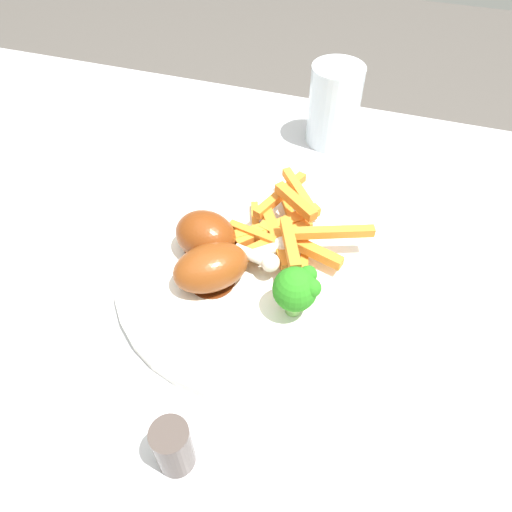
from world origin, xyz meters
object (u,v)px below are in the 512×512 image
object	(u,v)px
broccoli_floret_front	(298,287)
chicken_drumstick_far	(215,266)
chicken_drumstick_near	(209,237)
dinner_plate	(256,272)
water_glass	(334,106)
pepper_shaker	(173,447)
dining_table	(222,350)
carrot_fries_pile	(284,228)

from	to	relation	value
broccoli_floret_front	chicken_drumstick_far	bearing A→B (deg)	173.09
chicken_drumstick_near	dinner_plate	bearing A→B (deg)	-7.95
water_glass	broccoli_floret_front	bearing A→B (deg)	-84.43
chicken_drumstick_far	pepper_shaker	xyz separation A→B (m)	(0.03, -0.17, -0.01)
pepper_shaker	dinner_plate	bearing A→B (deg)	89.35
chicken_drumstick_near	dining_table	bearing A→B (deg)	-62.73
dining_table	chicken_drumstick_near	distance (m)	0.15
dinner_plate	broccoli_floret_front	distance (m)	0.08
pepper_shaker	chicken_drumstick_near	bearing A→B (deg)	103.87
dining_table	chicken_drumstick_near	world-z (taller)	chicken_drumstick_near
water_glass	pepper_shaker	bearing A→B (deg)	-93.07
carrot_fries_pile	chicken_drumstick_far	distance (m)	0.09
dining_table	broccoli_floret_front	bearing A→B (deg)	2.25
chicken_drumstick_near	water_glass	distance (m)	0.27
dining_table	pepper_shaker	bearing A→B (deg)	-80.52
broccoli_floret_front	pepper_shaker	bearing A→B (deg)	-108.61
dining_table	chicken_drumstick_near	size ratio (longest dim) A/B	9.86
broccoli_floret_front	water_glass	xyz separation A→B (m)	(-0.03, 0.30, 0.01)
dinner_plate	carrot_fries_pile	xyz separation A→B (m)	(0.02, 0.05, 0.03)
carrot_fries_pile	pepper_shaker	distance (m)	0.25
carrot_fries_pile	broccoli_floret_front	bearing A→B (deg)	-66.86
broccoli_floret_front	pepper_shaker	world-z (taller)	broccoli_floret_front
dining_table	carrot_fries_pile	xyz separation A→B (m)	(0.05, 0.09, 0.13)
chicken_drumstick_far	water_glass	distance (m)	0.30
chicken_drumstick_near	carrot_fries_pile	bearing A→B (deg)	29.97
dining_table	chicken_drumstick_far	size ratio (longest dim) A/B	10.53
carrot_fries_pile	chicken_drumstick_near	distance (m)	0.08
chicken_drumstick_far	water_glass	bearing A→B (deg)	79.07
dinner_plate	water_glass	distance (m)	0.27
broccoli_floret_front	dinner_plate	bearing A→B (deg)	144.99
dinner_plate	pepper_shaker	distance (m)	0.20
dining_table	pepper_shaker	distance (m)	0.21
water_glass	pepper_shaker	world-z (taller)	water_glass
broccoli_floret_front	chicken_drumstick_far	xyz separation A→B (m)	(-0.09, 0.01, -0.01)
broccoli_floret_front	carrot_fries_pile	size ratio (longest dim) A/B	0.34
chicken_drumstick_near	chicken_drumstick_far	world-z (taller)	chicken_drumstick_near
carrot_fries_pile	chicken_drumstick_near	world-z (taller)	chicken_drumstick_near
chicken_drumstick_near	pepper_shaker	size ratio (longest dim) A/B	2.30
broccoli_floret_front	dining_table	bearing A→B (deg)	-177.75
carrot_fries_pile	chicken_drumstick_near	xyz separation A→B (m)	(-0.07, -0.04, 0.00)
chicken_drumstick_far	chicken_drumstick_near	bearing A→B (deg)	119.80
carrot_fries_pile	chicken_drumstick_far	world-z (taller)	carrot_fries_pile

